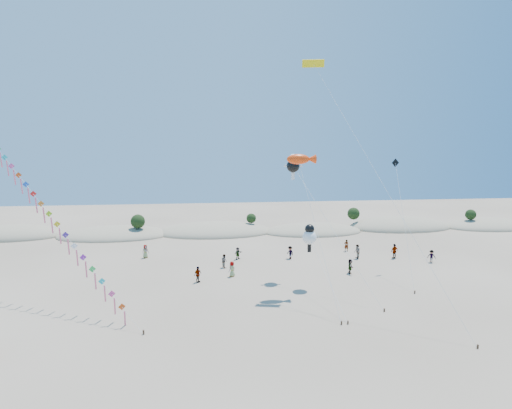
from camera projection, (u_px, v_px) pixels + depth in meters
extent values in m
plane|color=#816E59|center=(232.00, 389.00, 25.64)|extent=(160.00, 160.00, 0.00)
ellipsoid|color=gray|center=(11.00, 237.00, 67.13)|extent=(16.00, 8.80, 3.60)
ellipsoid|color=#283A15|center=(10.00, 230.00, 66.98)|extent=(12.80, 5.76, 0.64)
ellipsoid|color=gray|center=(114.00, 236.00, 67.61)|extent=(17.60, 9.68, 3.00)
ellipsoid|color=#283A15|center=(113.00, 231.00, 67.49)|extent=(14.08, 6.34, 0.70)
ellipsoid|color=gray|center=(215.00, 233.00, 70.15)|extent=(19.00, 10.45, 3.40)
ellipsoid|color=#283A15|center=(215.00, 227.00, 70.02)|extent=(15.20, 6.84, 0.76)
ellipsoid|color=gray|center=(312.00, 232.00, 70.63)|extent=(16.40, 9.02, 2.80)
ellipsoid|color=#283A15|center=(312.00, 227.00, 70.52)|extent=(13.12, 5.90, 0.66)
ellipsoid|color=gray|center=(400.00, 228.00, 74.26)|extent=(18.00, 9.90, 3.80)
ellipsoid|color=#283A15|center=(400.00, 222.00, 74.11)|extent=(14.40, 6.48, 0.72)
ellipsoid|color=gray|center=(490.00, 227.00, 74.94)|extent=(16.80, 9.24, 3.00)
ellipsoid|color=#283A15|center=(490.00, 222.00, 74.82)|extent=(13.44, 6.05, 0.67)
sphere|color=black|center=(138.00, 221.00, 66.53)|extent=(2.20, 2.20, 2.20)
sphere|color=black|center=(251.00, 218.00, 70.62)|extent=(1.60, 1.60, 1.60)
sphere|color=black|center=(354.00, 214.00, 74.06)|extent=(2.10, 2.10, 2.10)
sphere|color=black|center=(471.00, 215.00, 73.74)|extent=(1.80, 1.80, 1.80)
cube|color=#3F2D1E|center=(144.00, 332.00, 32.95)|extent=(0.12, 0.12, 0.35)
cylinder|color=silver|center=(37.00, 199.00, 39.61)|extent=(21.23, 18.82, 19.02)
cube|color=#DF4812|center=(122.00, 307.00, 34.14)|extent=(1.11, 0.44, 1.17)
cube|color=#E05E87|center=(125.00, 319.00, 34.37)|extent=(0.19, 0.45, 1.55)
cube|color=#EC4A99|center=(112.00, 294.00, 34.72)|extent=(1.11, 0.44, 1.17)
cube|color=#E05E87|center=(115.00, 306.00, 34.95)|extent=(0.19, 0.45, 1.55)
cube|color=#1ABBC5|center=(102.00, 281.00, 35.30)|extent=(1.11, 0.44, 1.17)
cube|color=#E05E87|center=(105.00, 294.00, 35.52)|extent=(0.19, 0.45, 1.55)
cube|color=green|center=(92.00, 269.00, 35.87)|extent=(1.11, 0.44, 1.17)
cube|color=#E05E87|center=(95.00, 281.00, 36.10)|extent=(0.19, 0.45, 1.55)
cube|color=purple|center=(83.00, 257.00, 36.45)|extent=(1.11, 0.44, 1.17)
cube|color=#E05E87|center=(86.00, 270.00, 36.68)|extent=(0.19, 0.45, 1.55)
cube|color=white|center=(74.00, 246.00, 37.02)|extent=(1.11, 0.44, 1.17)
cube|color=#E05E87|center=(77.00, 258.00, 37.25)|extent=(0.19, 0.45, 1.55)
cube|color=#492490|center=(65.00, 235.00, 37.60)|extent=(1.11, 0.44, 1.17)
cube|color=#E05E87|center=(69.00, 247.00, 37.83)|extent=(0.19, 0.45, 1.55)
cube|color=yellow|center=(57.00, 224.00, 38.18)|extent=(1.11, 0.44, 1.17)
cube|color=#E05E87|center=(60.00, 236.00, 38.40)|extent=(0.19, 0.45, 1.55)
cube|color=#93D218|center=(49.00, 214.00, 38.75)|extent=(1.11, 0.44, 1.17)
cube|color=#E05E87|center=(52.00, 225.00, 38.98)|extent=(0.19, 0.45, 1.55)
cube|color=orange|center=(41.00, 204.00, 39.33)|extent=(1.11, 0.44, 1.17)
cube|color=#E05E87|center=(44.00, 215.00, 39.56)|extent=(0.19, 0.45, 1.55)
cube|color=red|center=(33.00, 194.00, 39.90)|extent=(1.11, 0.44, 1.17)
cube|color=#E05E87|center=(36.00, 205.00, 40.13)|extent=(0.19, 0.45, 1.55)
cube|color=blue|center=(26.00, 184.00, 40.48)|extent=(1.11, 0.44, 1.17)
cube|color=#E05E87|center=(29.00, 196.00, 40.71)|extent=(0.19, 0.45, 1.55)
cube|color=#DF4812|center=(19.00, 175.00, 41.06)|extent=(1.11, 0.44, 1.17)
cube|color=#E05E87|center=(22.00, 186.00, 41.29)|extent=(0.19, 0.45, 1.55)
cube|color=#EC4A99|center=(11.00, 166.00, 41.63)|extent=(1.11, 0.44, 1.17)
cube|color=#E05E87|center=(15.00, 177.00, 41.86)|extent=(0.19, 0.45, 1.55)
cube|color=#1ABBC5|center=(5.00, 157.00, 42.21)|extent=(1.11, 0.44, 1.17)
cube|color=#E05E87|center=(8.00, 168.00, 42.44)|extent=(0.19, 0.45, 1.55)
cube|color=#E05E87|center=(1.00, 160.00, 43.01)|extent=(0.19, 0.45, 1.55)
cube|color=#3F2D1E|center=(341.00, 323.00, 34.71)|extent=(0.10, 0.10, 0.30)
cylinder|color=silver|center=(318.00, 234.00, 38.23)|extent=(1.78, 9.27, 13.07)
ellipsoid|color=#F13D0C|center=(298.00, 159.00, 41.73)|extent=(2.29, 1.01, 1.01)
cone|color=#F13D0C|center=(311.00, 159.00, 41.88)|extent=(0.92, 0.92, 0.92)
cube|color=#3F2D1E|center=(348.00, 323.00, 34.79)|extent=(0.10, 0.10, 0.30)
cylinder|color=silver|center=(327.00, 276.00, 38.98)|extent=(1.02, 9.37, 5.20)
sphere|color=white|center=(309.00, 237.00, 43.15)|extent=(1.44, 1.44, 1.44)
sphere|color=black|center=(310.00, 229.00, 43.02)|extent=(0.96, 0.96, 0.96)
cube|color=black|center=(309.00, 248.00, 43.31)|extent=(0.35, 0.18, 0.80)
cube|color=#3F2D1E|center=(384.00, 310.00, 37.38)|extent=(0.10, 0.10, 0.30)
cylinder|color=silver|center=(334.00, 231.00, 41.88)|extent=(5.92, 11.63, 12.16)
sphere|color=black|center=(293.00, 166.00, 46.36)|extent=(1.41, 1.41, 1.41)
sphere|color=white|center=(293.00, 158.00, 46.24)|extent=(0.92, 0.92, 0.92)
cube|color=white|center=(293.00, 176.00, 46.52)|extent=(0.35, 0.18, 0.80)
cube|color=white|center=(287.00, 166.00, 46.28)|extent=(0.60, 0.15, 0.25)
cube|color=white|center=(299.00, 166.00, 46.44)|extent=(0.60, 0.15, 0.25)
cube|color=#3F2D1E|center=(478.00, 347.00, 30.69)|extent=(0.10, 0.10, 0.30)
cylinder|color=silver|center=(382.00, 183.00, 36.50)|extent=(8.48, 16.10, 22.44)
cube|color=yellow|center=(313.00, 63.00, 42.29)|extent=(2.23, 0.91, 0.78)
cube|color=black|center=(313.00, 63.00, 42.31)|extent=(2.15, 0.55, 0.19)
cube|color=#3F2D1E|center=(415.00, 292.00, 41.85)|extent=(0.10, 0.10, 0.30)
cylinder|color=silver|center=(404.00, 223.00, 45.62)|extent=(1.68, 9.27, 12.36)
cube|color=black|center=(395.00, 163.00, 49.37)|extent=(0.99, 0.29, 1.02)
imported|color=slate|center=(224.00, 261.00, 50.46)|extent=(0.90, 0.98, 1.62)
imported|color=slate|center=(232.00, 269.00, 47.09)|extent=(0.98, 0.96, 1.70)
imported|color=slate|center=(198.00, 274.00, 45.14)|extent=(0.99, 1.03, 1.72)
imported|color=slate|center=(290.00, 252.00, 54.30)|extent=(1.07, 1.21, 1.63)
imported|color=slate|center=(350.00, 266.00, 48.20)|extent=(0.75, 1.60, 1.66)
imported|color=slate|center=(346.00, 245.00, 58.05)|extent=(0.65, 0.48, 1.62)
imported|color=slate|center=(357.00, 252.00, 54.29)|extent=(0.74, 0.93, 1.83)
imported|color=slate|center=(145.00, 251.00, 54.69)|extent=(1.00, 0.91, 1.72)
imported|color=slate|center=(394.00, 251.00, 54.44)|extent=(1.20, 0.80, 1.90)
imported|color=slate|center=(431.00, 256.00, 52.69)|extent=(1.15, 0.98, 1.54)
imported|color=slate|center=(238.00, 253.00, 54.11)|extent=(1.30, 1.32, 1.52)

